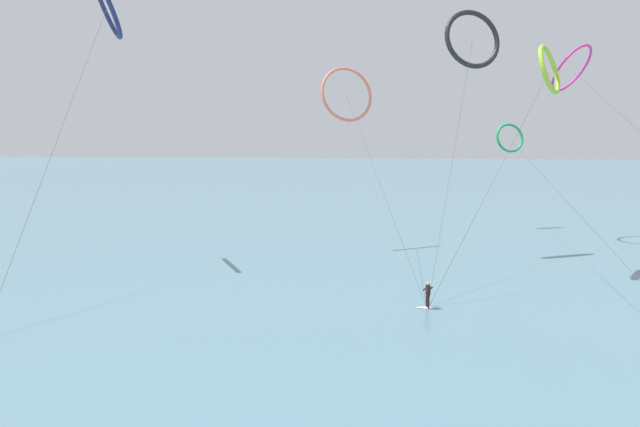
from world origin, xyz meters
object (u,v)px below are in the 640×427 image
Objects in this scene: surfer_ivory at (428,297)px; kite_lime at (549,70)px; kite_navy at (107,6)px; kite_emerald at (510,138)px; kite_coral at (347,94)px; kite_magenta at (572,69)px; kite_charcoal at (472,39)px.

kite_lime is (9.55, 10.45, 14.75)m from surfer_ivory.
kite_navy is 43.02m from kite_emerald.
kite_navy reaches higher than kite_coral.
kite_lime reaches higher than surfer_ivory.
kite_navy is at bearing 119.44° from kite_lime.
kite_navy reaches higher than kite_magenta.
kite_lime is 0.84× the size of kite_coral.
kite_magenta is at bearing 6.79° from kite_lime.
kite_coral is at bearing -164.20° from kite_emerald.
kite_navy is 21.52m from kite_coral.
kite_coral is (-15.57, 8.45, -1.28)m from kite_lime.
kite_lime reaches higher than kite_coral.
surfer_ivory is 0.10× the size of kite_lime.
kite_charcoal is at bearing -39.38° from kite_coral.
kite_emerald is at bearing 24.50° from kite_lime.
kite_charcoal is (-10.96, -8.03, 1.80)m from kite_magenta.
surfer_ivory is 34.38m from kite_emerald.
kite_navy reaches higher than kite_charcoal.
surfer_ivory is 0.08× the size of kite_coral.
kite_magenta is at bearing -13.39° from kite_coral.
surfer_ivory is 25.11m from kite_charcoal.
kite_navy is at bearing 169.56° from kite_charcoal.
kite_charcoal is (29.69, 6.01, -2.08)m from kite_navy.
kite_emerald is (36.44, 20.16, -10.78)m from kite_navy.
kite_lime is at bearing -118.19° from kite_navy.
kite_charcoal is at bearing -134.28° from kite_emerald.
kite_charcoal is 8.60m from kite_lime.
kite_coral is (-6.02, 18.90, 13.47)m from surfer_ivory.
kite_navy is 34.82m from kite_lime.
surfer_ivory is at bearing -129.23° from kite_emerald.
surfer_ivory is 0.07× the size of kite_navy.
kite_emerald is at bearing 42.59° from kite_charcoal.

